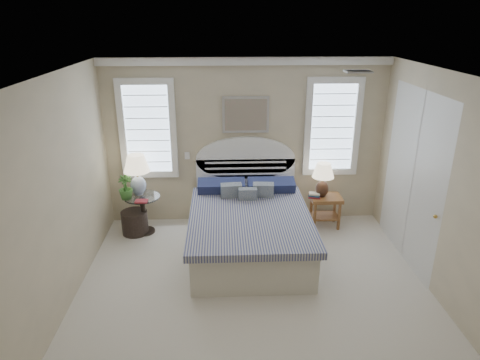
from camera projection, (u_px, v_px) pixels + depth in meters
name	position (u px, v px, depth m)	size (l,w,h in m)	color
floor	(256.00, 310.00, 5.09)	(4.50, 5.00, 0.01)	beige
ceiling	(260.00, 80.00, 4.12)	(4.50, 5.00, 0.01)	white
wall_back	(245.00, 143.00, 6.93)	(4.50, 0.02, 2.70)	beige
wall_left	(46.00, 211.00, 4.51)	(0.02, 5.00, 2.70)	beige
wall_right	(462.00, 204.00, 4.69)	(0.02, 5.00, 2.70)	beige
crown_molding	(246.00, 61.00, 6.43)	(4.50, 0.08, 0.12)	white
hvac_vent	(358.00, 71.00, 4.92)	(0.30, 0.20, 0.02)	#B2B2B2
switch_plate	(187.00, 156.00, 6.95)	(0.08, 0.01, 0.12)	white
window_left	(148.00, 129.00, 6.76)	(0.90, 0.06, 1.60)	#ACC1D9
window_right	(332.00, 127.00, 6.88)	(0.90, 0.06, 1.60)	#ACC1D9
painting	(246.00, 115.00, 6.73)	(0.74, 0.04, 0.58)	silver
closet_door	(413.00, 178.00, 5.87)	(0.02, 1.80, 2.40)	silver
bed	(249.00, 225.00, 6.31)	(1.72, 2.28, 1.47)	silver
side_table_left	(143.00, 210.00, 6.79)	(0.56, 0.56, 0.63)	black
nightstand_right	(325.00, 204.00, 7.01)	(0.50, 0.40, 0.53)	#9F6934
floor_pot	(135.00, 222.00, 6.84)	(0.41, 0.41, 0.38)	black
lamp_left	(137.00, 170.00, 6.64)	(0.51, 0.51, 0.66)	white
lamp_right	(323.00, 176.00, 6.85)	(0.36, 0.36, 0.57)	black
potted_plant	(125.00, 187.00, 6.54)	(0.22, 0.22, 0.38)	#396829
books_left	(141.00, 201.00, 6.50)	(0.19, 0.14, 0.03)	maroon
books_right	(314.00, 195.00, 6.90)	(0.22, 0.18, 0.08)	maroon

